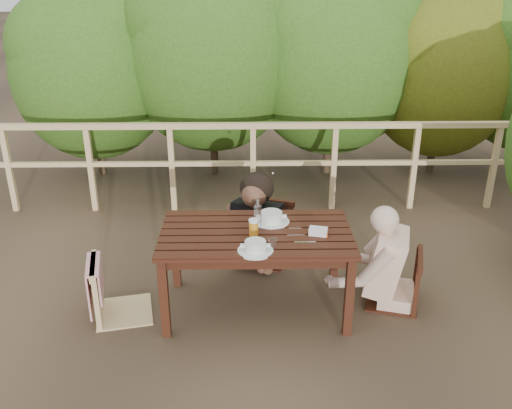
{
  "coord_description": "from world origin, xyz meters",
  "views": [
    {
      "loc": [
        -0.07,
        -3.85,
        2.6
      ],
      "look_at": [
        0.0,
        0.05,
        0.9
      ],
      "focal_mm": 39.11,
      "sensor_mm": 36.0,
      "label": 1
    }
  ],
  "objects_px": {
    "chair_left": "(119,263)",
    "woman": "(263,189)",
    "bottle": "(258,215)",
    "beer_glass": "(254,228)",
    "table": "(256,271)",
    "chair_far": "(263,210)",
    "tumbler": "(273,243)",
    "diner_right": "(404,226)",
    "butter_tub": "(318,232)",
    "soup_far": "(271,218)",
    "chair_right": "(397,256)",
    "soup_near": "(255,247)"
  },
  "relations": [
    {
      "from": "soup_near",
      "to": "chair_right",
      "type": "bearing_deg",
      "value": 18.48
    },
    {
      "from": "chair_far",
      "to": "diner_right",
      "type": "height_order",
      "value": "diner_right"
    },
    {
      "from": "tumbler",
      "to": "butter_tub",
      "type": "relative_size",
      "value": 0.55
    },
    {
      "from": "butter_tub",
      "to": "bottle",
      "type": "bearing_deg",
      "value": 179.04
    },
    {
      "from": "chair_far",
      "to": "chair_right",
      "type": "bearing_deg",
      "value": -16.23
    },
    {
      "from": "diner_right",
      "to": "butter_tub",
      "type": "distance_m",
      "value": 0.71
    },
    {
      "from": "beer_glass",
      "to": "butter_tub",
      "type": "xyz_separation_m",
      "value": [
        0.49,
        0.01,
        -0.04
      ]
    },
    {
      "from": "bottle",
      "to": "tumbler",
      "type": "bearing_deg",
      "value": -72.0
    },
    {
      "from": "chair_left",
      "to": "bottle",
      "type": "xyz_separation_m",
      "value": [
        1.08,
        0.12,
        0.35
      ]
    },
    {
      "from": "diner_right",
      "to": "bottle",
      "type": "height_order",
      "value": "diner_right"
    },
    {
      "from": "woman",
      "to": "diner_right",
      "type": "relative_size",
      "value": 1.0
    },
    {
      "from": "chair_far",
      "to": "beer_glass",
      "type": "height_order",
      "value": "chair_far"
    },
    {
      "from": "beer_glass",
      "to": "bottle",
      "type": "height_order",
      "value": "bottle"
    },
    {
      "from": "table",
      "to": "beer_glass",
      "type": "bearing_deg",
      "value": -107.88
    },
    {
      "from": "woman",
      "to": "butter_tub",
      "type": "height_order",
      "value": "woman"
    },
    {
      "from": "table",
      "to": "tumbler",
      "type": "height_order",
      "value": "tumbler"
    },
    {
      "from": "chair_right",
      "to": "diner_right",
      "type": "xyz_separation_m",
      "value": [
        0.03,
        0.0,
        0.26
      ]
    },
    {
      "from": "table",
      "to": "chair_left",
      "type": "relative_size",
      "value": 1.62
    },
    {
      "from": "chair_right",
      "to": "woman",
      "type": "distance_m",
      "value": 1.35
    },
    {
      "from": "chair_far",
      "to": "diner_right",
      "type": "bearing_deg",
      "value": -15.47
    },
    {
      "from": "chair_left",
      "to": "woman",
      "type": "height_order",
      "value": "woman"
    },
    {
      "from": "bottle",
      "to": "beer_glass",
      "type": "bearing_deg",
      "value": -104.41
    },
    {
      "from": "table",
      "to": "tumbler",
      "type": "distance_m",
      "value": 0.47
    },
    {
      "from": "soup_far",
      "to": "tumbler",
      "type": "relative_size",
      "value": 3.78
    },
    {
      "from": "soup_near",
      "to": "beer_glass",
      "type": "relative_size",
      "value": 1.81
    },
    {
      "from": "beer_glass",
      "to": "chair_far",
      "type": "bearing_deg",
      "value": 83.93
    },
    {
      "from": "chair_left",
      "to": "soup_far",
      "type": "relative_size",
      "value": 3.12
    },
    {
      "from": "woman",
      "to": "bottle",
      "type": "bearing_deg",
      "value": 105.28
    },
    {
      "from": "chair_right",
      "to": "soup_far",
      "type": "relative_size",
      "value": 2.95
    },
    {
      "from": "table",
      "to": "woman",
      "type": "distance_m",
      "value": 0.94
    },
    {
      "from": "soup_near",
      "to": "bottle",
      "type": "bearing_deg",
      "value": 86.4
    },
    {
      "from": "diner_right",
      "to": "tumbler",
      "type": "xyz_separation_m",
      "value": [
        -1.05,
        -0.33,
        0.03
      ]
    },
    {
      "from": "soup_far",
      "to": "table",
      "type": "bearing_deg",
      "value": -125.26
    },
    {
      "from": "chair_far",
      "to": "beer_glass",
      "type": "distance_m",
      "value": 0.95
    },
    {
      "from": "beer_glass",
      "to": "butter_tub",
      "type": "relative_size",
      "value": 1.02
    },
    {
      "from": "chair_far",
      "to": "soup_far",
      "type": "distance_m",
      "value": 0.71
    },
    {
      "from": "soup_far",
      "to": "beer_glass",
      "type": "distance_m",
      "value": 0.28
    },
    {
      "from": "chair_left",
      "to": "butter_tub",
      "type": "bearing_deg",
      "value": -101.93
    },
    {
      "from": "diner_right",
      "to": "tumbler",
      "type": "bearing_deg",
      "value": 123.41
    },
    {
      "from": "chair_left",
      "to": "chair_right",
      "type": "height_order",
      "value": "chair_left"
    },
    {
      "from": "table",
      "to": "chair_right",
      "type": "relative_size",
      "value": 1.72
    },
    {
      "from": "soup_near",
      "to": "butter_tub",
      "type": "height_order",
      "value": "soup_near"
    },
    {
      "from": "soup_far",
      "to": "butter_tub",
      "type": "distance_m",
      "value": 0.42
    },
    {
      "from": "bottle",
      "to": "butter_tub",
      "type": "relative_size",
      "value": 1.75
    },
    {
      "from": "table",
      "to": "chair_far",
      "type": "distance_m",
      "value": 0.86
    },
    {
      "from": "chair_left",
      "to": "tumbler",
      "type": "relative_size",
      "value": 11.79
    },
    {
      "from": "tumbler",
      "to": "bottle",
      "type": "bearing_deg",
      "value": 108.0
    },
    {
      "from": "diner_right",
      "to": "soup_near",
      "type": "bearing_deg",
      "value": 124.13
    },
    {
      "from": "diner_right",
      "to": "soup_far",
      "type": "relative_size",
      "value": 4.77
    },
    {
      "from": "beer_glass",
      "to": "woman",
      "type": "bearing_deg",
      "value": 84.06
    }
  ]
}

